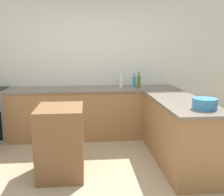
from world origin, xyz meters
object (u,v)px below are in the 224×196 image
at_px(island_table, 61,141).
at_px(dish_soap_bottle, 134,81).
at_px(olive_oil_bottle, 139,82).
at_px(vinegar_bottle_clear, 121,81).
at_px(mixing_bowl, 205,104).

relative_size(island_table, dish_soap_bottle, 3.54).
distance_m(olive_oil_bottle, dish_soap_bottle, 0.19).
relative_size(island_table, olive_oil_bottle, 2.97).
xyz_separation_m(island_table, vinegar_bottle_clear, (0.98, 1.51, 0.59)).
relative_size(olive_oil_bottle, dish_soap_bottle, 1.19).
bearing_deg(vinegar_bottle_clear, dish_soap_bottle, 9.22).
distance_m(mixing_bowl, vinegar_bottle_clear, 1.99).
relative_size(mixing_bowl, vinegar_bottle_clear, 0.91).
bearing_deg(mixing_bowl, dish_soap_bottle, 105.27).
bearing_deg(vinegar_bottle_clear, island_table, -123.09).
height_order(island_table, olive_oil_bottle, olive_oil_bottle).
distance_m(island_table, olive_oil_bottle, 1.96).
bearing_deg(mixing_bowl, island_table, 169.27).
xyz_separation_m(island_table, dish_soap_bottle, (1.24, 1.55, 0.57)).
relative_size(island_table, vinegar_bottle_clear, 2.84).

